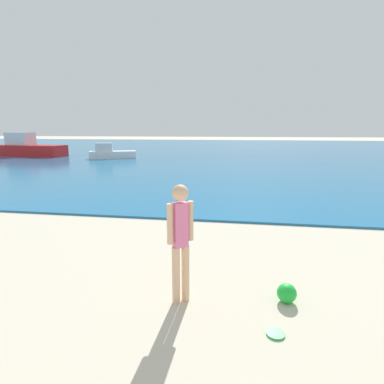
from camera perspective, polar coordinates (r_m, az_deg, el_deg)
The scene contains 6 objects.
water at distance 37.90m, azimuth 7.07°, elevation 8.09°, with size 160.00×60.00×0.06m, color #1E6B9E.
person_standing at distance 4.25m, azimuth -2.19°, elevation -8.56°, with size 0.34×0.27×1.73m.
frisbee at distance 4.20m, azimuth 15.53°, elevation -24.42°, with size 0.23×0.23×0.03m, color green.
boat_near at distance 26.10m, azimuth -15.08°, elevation 7.13°, with size 3.92×2.52×1.27m.
boat_far at distance 31.07m, azimuth -28.42°, elevation 7.35°, with size 6.34×2.61×2.10m.
beach_ball at distance 4.80m, azimuth 17.50°, elevation -17.78°, with size 0.28×0.28×0.28m, color green.
Camera 1 is at (1.23, 3.61, 2.47)m, focal length 28.18 mm.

